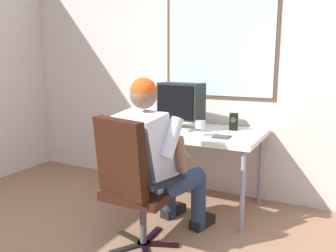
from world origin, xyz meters
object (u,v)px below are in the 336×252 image
at_px(coffee_mug, 133,124).
at_px(desk, 186,135).
at_px(cd_case, 221,137).
at_px(office_chair, 132,178).
at_px(person_seated, 157,157).
at_px(crt_monitor, 181,102).
at_px(desk_speaker, 234,122).
at_px(wine_glass, 200,125).

bearing_deg(coffee_mug, desk, 24.66).
bearing_deg(desk, cd_case, -23.73).
distance_m(office_chair, person_seated, 0.27).
distance_m(desk, office_chair, 0.97).
height_order(crt_monitor, desk_speaker, crt_monitor).
bearing_deg(wine_glass, person_seated, -105.59).
relative_size(office_chair, cd_case, 6.73).
height_order(crt_monitor, wine_glass, crt_monitor).
xyz_separation_m(cd_case, coffee_mug, (-0.86, -0.03, 0.04)).
bearing_deg(crt_monitor, desk, -5.19).
relative_size(person_seated, cd_case, 8.49).
bearing_deg(coffee_mug, office_chair, -57.79).
bearing_deg(person_seated, office_chair, -103.44).
distance_m(crt_monitor, coffee_mug, 0.49).
bearing_deg(crt_monitor, coffee_mug, -151.72).
relative_size(desk, office_chair, 1.42).
relative_size(office_chair, person_seated, 0.79).
xyz_separation_m(person_seated, coffee_mug, (-0.53, 0.50, 0.13)).
height_order(desk_speaker, cd_case, desk_speaker).
xyz_separation_m(office_chair, coffee_mug, (-0.47, 0.75, 0.22)).
distance_m(office_chair, wine_glass, 0.83).
height_order(desk, crt_monitor, crt_monitor).
height_order(office_chair, coffee_mug, office_chair).
height_order(wine_glass, desk_speaker, desk_speaker).
xyz_separation_m(desk, desk_speaker, (0.40, 0.18, 0.13)).
bearing_deg(desk_speaker, office_chair, -108.73).
bearing_deg(office_chair, crt_monitor, 94.48).
height_order(person_seated, cd_case, person_seated).
relative_size(desk, wine_glass, 10.84).
height_order(person_seated, desk_speaker, person_seated).
relative_size(desk_speaker, cd_case, 1.06).
bearing_deg(office_chair, desk_speaker, 71.27).
bearing_deg(wine_glass, desk, 138.64).
distance_m(person_seated, desk_speaker, 0.96).
distance_m(desk_speaker, coffee_mug, 0.94).
bearing_deg(desk_speaker, desk, -156.25).
bearing_deg(crt_monitor, wine_glass, -35.70).
bearing_deg(desk_speaker, person_seated, -110.17).
height_order(desk, wine_glass, wine_glass).
bearing_deg(wine_glass, crt_monitor, 144.30).
bearing_deg(desk_speaker, wine_glass, -116.07).
distance_m(desk, person_seated, 0.71).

